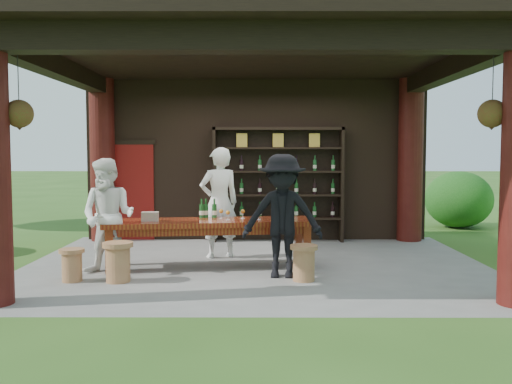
{
  "coord_description": "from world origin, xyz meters",
  "views": [
    {
      "loc": [
        0.03,
        -9.11,
        1.82
      ],
      "look_at": [
        0.0,
        0.4,
        1.15
      ],
      "focal_mm": 40.0,
      "sensor_mm": 36.0,
      "label": 1
    }
  ],
  "objects_px": {
    "wine_shelf": "(278,184)",
    "stool_near_left": "(118,261)",
    "stool_near_right": "(304,262)",
    "host": "(219,203)",
    "guest_man": "(282,216)",
    "stool_far_left": "(72,264)",
    "napkin_basket": "(150,216)",
    "guest_woman": "(108,216)",
    "tasting_table": "(209,227)"
  },
  "relations": [
    {
      "from": "stool_far_left",
      "to": "host",
      "type": "relative_size",
      "value": 0.24
    },
    {
      "from": "wine_shelf",
      "to": "stool_near_right",
      "type": "distance_m",
      "value": 3.73
    },
    {
      "from": "wine_shelf",
      "to": "napkin_basket",
      "type": "relative_size",
      "value": 10.13
    },
    {
      "from": "guest_woman",
      "to": "guest_man",
      "type": "xyz_separation_m",
      "value": [
        2.57,
        -0.19,
        0.03
      ]
    },
    {
      "from": "stool_far_left",
      "to": "host",
      "type": "distance_m",
      "value": 2.78
    },
    {
      "from": "guest_man",
      "to": "guest_woman",
      "type": "bearing_deg",
      "value": -179.3
    },
    {
      "from": "stool_near_right",
      "to": "guest_man",
      "type": "relative_size",
      "value": 0.29
    },
    {
      "from": "tasting_table",
      "to": "wine_shelf",
      "type": "bearing_deg",
      "value": 65.92
    },
    {
      "from": "napkin_basket",
      "to": "tasting_table",
      "type": "bearing_deg",
      "value": 8.99
    },
    {
      "from": "host",
      "to": "stool_far_left",
      "type": "bearing_deg",
      "value": 22.2
    },
    {
      "from": "host",
      "to": "guest_woman",
      "type": "bearing_deg",
      "value": 19.96
    },
    {
      "from": "wine_shelf",
      "to": "guest_man",
      "type": "bearing_deg",
      "value": -90.97
    },
    {
      "from": "wine_shelf",
      "to": "stool_near_left",
      "type": "bearing_deg",
      "value": -122.74
    },
    {
      "from": "wine_shelf",
      "to": "napkin_basket",
      "type": "height_order",
      "value": "wine_shelf"
    },
    {
      "from": "host",
      "to": "guest_woman",
      "type": "xyz_separation_m",
      "value": [
        -1.55,
        -1.37,
        -0.08
      ]
    },
    {
      "from": "tasting_table",
      "to": "host",
      "type": "distance_m",
      "value": 0.9
    },
    {
      "from": "stool_far_left",
      "to": "napkin_basket",
      "type": "relative_size",
      "value": 1.78
    },
    {
      "from": "stool_near_right",
      "to": "host",
      "type": "height_order",
      "value": "host"
    },
    {
      "from": "host",
      "to": "guest_woman",
      "type": "distance_m",
      "value": 2.07
    },
    {
      "from": "tasting_table",
      "to": "stool_near_left",
      "type": "xyz_separation_m",
      "value": [
        -1.19,
        -1.05,
        -0.33
      ]
    },
    {
      "from": "stool_near_right",
      "to": "stool_far_left",
      "type": "distance_m",
      "value": 3.26
    },
    {
      "from": "wine_shelf",
      "to": "stool_near_left",
      "type": "xyz_separation_m",
      "value": [
        -2.37,
        -3.69,
        -0.86
      ]
    },
    {
      "from": "stool_near_right",
      "to": "napkin_basket",
      "type": "xyz_separation_m",
      "value": [
        -2.32,
        0.83,
        0.55
      ]
    },
    {
      "from": "tasting_table",
      "to": "stool_near_left",
      "type": "relative_size",
      "value": 5.92
    },
    {
      "from": "napkin_basket",
      "to": "guest_man",
      "type": "bearing_deg",
      "value": -16.02
    },
    {
      "from": "tasting_table",
      "to": "napkin_basket",
      "type": "bearing_deg",
      "value": -171.01
    },
    {
      "from": "tasting_table",
      "to": "guest_woman",
      "type": "relative_size",
      "value": 1.92
    },
    {
      "from": "stool_near_right",
      "to": "wine_shelf",
      "type": "bearing_deg",
      "value": 93.78
    },
    {
      "from": "stool_far_left",
      "to": "napkin_basket",
      "type": "height_order",
      "value": "napkin_basket"
    },
    {
      "from": "stool_near_left",
      "to": "stool_far_left",
      "type": "xyz_separation_m",
      "value": [
        -0.66,
        0.02,
        -0.05
      ]
    },
    {
      "from": "wine_shelf",
      "to": "guest_man",
      "type": "distance_m",
      "value": 3.37
    },
    {
      "from": "stool_far_left",
      "to": "tasting_table",
      "type": "bearing_deg",
      "value": 28.99
    },
    {
      "from": "napkin_basket",
      "to": "wine_shelf",
      "type": "bearing_deg",
      "value": 53.15
    },
    {
      "from": "tasting_table",
      "to": "napkin_basket",
      "type": "relative_size",
      "value": 12.76
    },
    {
      "from": "stool_far_left",
      "to": "host",
      "type": "height_order",
      "value": "host"
    },
    {
      "from": "wine_shelf",
      "to": "napkin_basket",
      "type": "distance_m",
      "value": 3.49
    },
    {
      "from": "wine_shelf",
      "to": "stool_far_left",
      "type": "distance_m",
      "value": 4.84
    },
    {
      "from": "tasting_table",
      "to": "guest_man",
      "type": "xyz_separation_m",
      "value": [
        1.12,
        -0.73,
        0.26
      ]
    },
    {
      "from": "stool_near_left",
      "to": "napkin_basket",
      "type": "relative_size",
      "value": 2.16
    },
    {
      "from": "guest_man",
      "to": "stool_near_right",
      "type": "bearing_deg",
      "value": -35.04
    },
    {
      "from": "guest_woman",
      "to": "host",
      "type": "bearing_deg",
      "value": 54.16
    },
    {
      "from": "guest_man",
      "to": "stool_far_left",
      "type": "bearing_deg",
      "value": -169.35
    },
    {
      "from": "wine_shelf",
      "to": "host",
      "type": "height_order",
      "value": "wine_shelf"
    },
    {
      "from": "stool_near_left",
      "to": "stool_far_left",
      "type": "relative_size",
      "value": 1.21
    },
    {
      "from": "stool_near_right",
      "to": "stool_far_left",
      "type": "bearing_deg",
      "value": -179.12
    },
    {
      "from": "tasting_table",
      "to": "stool_near_right",
      "type": "xyz_separation_m",
      "value": [
        1.42,
        -0.97,
        -0.36
      ]
    },
    {
      "from": "tasting_table",
      "to": "guest_woman",
      "type": "xyz_separation_m",
      "value": [
        -1.45,
        -0.54,
        0.23
      ]
    },
    {
      "from": "stool_near_left",
      "to": "stool_far_left",
      "type": "height_order",
      "value": "stool_near_left"
    },
    {
      "from": "wine_shelf",
      "to": "stool_far_left",
      "type": "xyz_separation_m",
      "value": [
        -3.02,
        -3.66,
        -0.92
      ]
    },
    {
      "from": "wine_shelf",
      "to": "guest_woman",
      "type": "bearing_deg",
      "value": -129.66
    }
  ]
}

